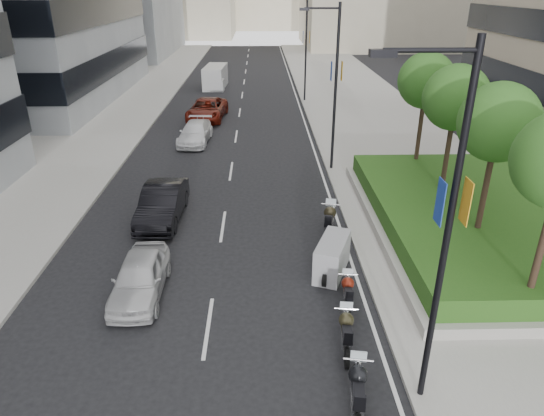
{
  "coord_description": "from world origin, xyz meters",
  "views": [
    {
      "loc": [
        0.21,
        -8.3,
        9.82
      ],
      "look_at": [
        0.63,
        8.55,
        2.0
      ],
      "focal_mm": 32.0,
      "sensor_mm": 36.0,
      "label": 1
    }
  ],
  "objects_px": {
    "lamp_post_1": "(333,81)",
    "motorcycle_3": "(346,332)",
    "motorcycle_5": "(332,257)",
    "lamp_post_2": "(304,44)",
    "motorcycle_6": "(329,222)",
    "delivery_van": "(215,78)",
    "lamp_post_0": "(442,224)",
    "car_b": "(162,203)",
    "motorcycle_4": "(348,293)",
    "car_d": "(207,109)",
    "car_c": "(195,133)",
    "car_a": "(140,277)",
    "motorcycle_2": "(358,390)"
  },
  "relations": [
    {
      "from": "lamp_post_2",
      "to": "motorcycle_6",
      "type": "bearing_deg",
      "value": -92.31
    },
    {
      "from": "motorcycle_3",
      "to": "car_b",
      "type": "distance_m",
      "value": 11.2
    },
    {
      "from": "car_d",
      "to": "delivery_van",
      "type": "distance_m",
      "value": 12.95
    },
    {
      "from": "motorcycle_2",
      "to": "motorcycle_4",
      "type": "relative_size",
      "value": 1.16
    },
    {
      "from": "lamp_post_0",
      "to": "motorcycle_2",
      "type": "relative_size",
      "value": 3.92
    },
    {
      "from": "lamp_post_0",
      "to": "motorcycle_4",
      "type": "xyz_separation_m",
      "value": [
        -1.1,
        3.97,
        -4.54
      ]
    },
    {
      "from": "lamp_post_1",
      "to": "motorcycle_5",
      "type": "relative_size",
      "value": 3.71
    },
    {
      "from": "motorcycle_6",
      "to": "delivery_van",
      "type": "relative_size",
      "value": 0.46
    },
    {
      "from": "lamp_post_0",
      "to": "delivery_van",
      "type": "distance_m",
      "value": 42.77
    },
    {
      "from": "car_d",
      "to": "motorcycle_4",
      "type": "bearing_deg",
      "value": -69.22
    },
    {
      "from": "lamp_post_0",
      "to": "car_a",
      "type": "height_order",
      "value": "lamp_post_0"
    },
    {
      "from": "motorcycle_5",
      "to": "motorcycle_6",
      "type": "height_order",
      "value": "motorcycle_5"
    },
    {
      "from": "car_c",
      "to": "delivery_van",
      "type": "bearing_deg",
      "value": 94.37
    },
    {
      "from": "car_c",
      "to": "delivery_van",
      "type": "height_order",
      "value": "delivery_van"
    },
    {
      "from": "lamp_post_1",
      "to": "motorcycle_3",
      "type": "relative_size",
      "value": 4.24
    },
    {
      "from": "motorcycle_6",
      "to": "car_a",
      "type": "bearing_deg",
      "value": 132.53
    },
    {
      "from": "motorcycle_5",
      "to": "motorcycle_6",
      "type": "distance_m",
      "value": 2.98
    },
    {
      "from": "car_c",
      "to": "motorcycle_6",
      "type": "bearing_deg",
      "value": -58.03
    },
    {
      "from": "car_b",
      "to": "car_d",
      "type": "distance_m",
      "value": 18.02
    },
    {
      "from": "lamp_post_0",
      "to": "car_b",
      "type": "distance_m",
      "value": 14.3
    },
    {
      "from": "lamp_post_2",
      "to": "motorcycle_6",
      "type": "distance_m",
      "value": 26.37
    },
    {
      "from": "lamp_post_0",
      "to": "car_a",
      "type": "bearing_deg",
      "value": 149.09
    },
    {
      "from": "motorcycle_4",
      "to": "car_d",
      "type": "distance_m",
      "value": 25.78
    },
    {
      "from": "lamp_post_1",
      "to": "motorcycle_4",
      "type": "distance_m",
      "value": 13.84
    },
    {
      "from": "car_c",
      "to": "lamp_post_1",
      "type": "bearing_deg",
      "value": -30.18
    },
    {
      "from": "motorcycle_5",
      "to": "delivery_van",
      "type": "bearing_deg",
      "value": 32.23
    },
    {
      "from": "motorcycle_2",
      "to": "motorcycle_4",
      "type": "bearing_deg",
      "value": 2.68
    },
    {
      "from": "motorcycle_4",
      "to": "lamp_post_2",
      "type": "bearing_deg",
      "value": 4.45
    },
    {
      "from": "motorcycle_5",
      "to": "car_b",
      "type": "height_order",
      "value": "car_b"
    },
    {
      "from": "motorcycle_5",
      "to": "motorcycle_6",
      "type": "bearing_deg",
      "value": 15.37
    },
    {
      "from": "lamp_post_1",
      "to": "car_b",
      "type": "height_order",
      "value": "lamp_post_1"
    },
    {
      "from": "lamp_post_2",
      "to": "car_b",
      "type": "xyz_separation_m",
      "value": [
        -8.4,
        -24.24,
        -4.27
      ]
    },
    {
      "from": "lamp_post_2",
      "to": "car_c",
      "type": "xyz_separation_m",
      "value": [
        -8.32,
        -12.39,
        -4.38
      ]
    },
    {
      "from": "car_c",
      "to": "car_d",
      "type": "relative_size",
      "value": 0.81
    },
    {
      "from": "motorcycle_4",
      "to": "car_c",
      "type": "distance_m",
      "value": 19.99
    },
    {
      "from": "motorcycle_6",
      "to": "motorcycle_4",
      "type": "bearing_deg",
      "value": -168.54
    },
    {
      "from": "lamp_post_0",
      "to": "lamp_post_2",
      "type": "relative_size",
      "value": 1.0
    },
    {
      "from": "motorcycle_3",
      "to": "delivery_van",
      "type": "relative_size",
      "value": 0.4
    },
    {
      "from": "lamp_post_1",
      "to": "lamp_post_2",
      "type": "xyz_separation_m",
      "value": [
        0.0,
        18.0,
        0.0
      ]
    },
    {
      "from": "motorcycle_6",
      "to": "car_b",
      "type": "bearing_deg",
      "value": 88.7
    },
    {
      "from": "car_d",
      "to": "motorcycle_3",
      "type": "bearing_deg",
      "value": -71.13
    },
    {
      "from": "lamp_post_1",
      "to": "motorcycle_4",
      "type": "height_order",
      "value": "lamp_post_1"
    },
    {
      "from": "motorcycle_6",
      "to": "car_a",
      "type": "relative_size",
      "value": 0.6
    },
    {
      "from": "lamp_post_0",
      "to": "motorcycle_4",
      "type": "bearing_deg",
      "value": 105.44
    },
    {
      "from": "motorcycle_3",
      "to": "delivery_van",
      "type": "xyz_separation_m",
      "value": [
        -7.03,
        39.76,
        0.45
      ]
    },
    {
      "from": "car_c",
      "to": "car_d",
      "type": "height_order",
      "value": "car_d"
    },
    {
      "from": "lamp_post_1",
      "to": "lamp_post_2",
      "type": "bearing_deg",
      "value": 90.0
    },
    {
      "from": "motorcycle_2",
      "to": "car_c",
      "type": "distance_m",
      "value": 23.91
    },
    {
      "from": "lamp_post_1",
      "to": "motorcycle_2",
      "type": "height_order",
      "value": "lamp_post_1"
    },
    {
      "from": "motorcycle_4",
      "to": "delivery_van",
      "type": "distance_m",
      "value": 38.47
    }
  ]
}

